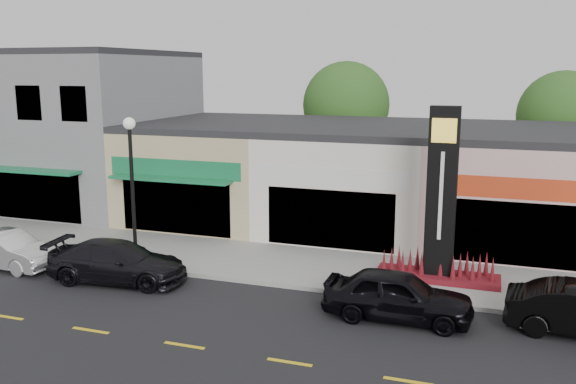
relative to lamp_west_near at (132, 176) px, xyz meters
name	(u,v)px	position (x,y,z in m)	size (l,w,h in m)	color
ground	(321,318)	(8.00, -2.50, -3.48)	(120.00, 120.00, 0.00)	black
sidewalk	(354,271)	(8.00, 1.85, -3.40)	(52.00, 4.30, 0.15)	gray
curb	(339,292)	(8.00, -0.40, -3.40)	(52.00, 0.20, 0.15)	gray
building_grey_2story	(66,128)	(-10.00, 8.98, 0.67)	(12.00, 10.95, 8.30)	slate
shop_beige	(223,168)	(-0.50, 8.96, -1.08)	(7.00, 10.85, 4.80)	tan
shop_cream	(357,175)	(6.50, 8.97, -1.08)	(7.00, 10.01, 4.80)	beige
shop_pink_w	(513,184)	(13.50, 8.97, -1.08)	(7.00, 10.01, 4.80)	#CE9F9D
tree_rear_west	(346,105)	(4.00, 17.00, 1.74)	(5.20, 5.20, 7.83)	#382619
tree_rear_mid	(563,115)	(16.00, 17.00, 1.41)	(4.80, 4.80, 7.29)	#382619
lamp_west_near	(132,176)	(0.00, 0.00, 0.00)	(0.44, 0.44, 5.47)	black
pylon_sign	(440,220)	(11.00, 1.70, -1.20)	(4.20, 1.30, 6.00)	#5C0F10
car_white_van	(7,250)	(-4.47, -1.72, -2.80)	(4.13, 1.44, 1.36)	white
car_dark_sedan	(118,262)	(0.36, -1.70, -2.76)	(4.93, 2.00, 1.43)	black
car_black_sedan	(398,295)	(10.16, -1.86, -2.73)	(4.40, 1.77, 1.50)	black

